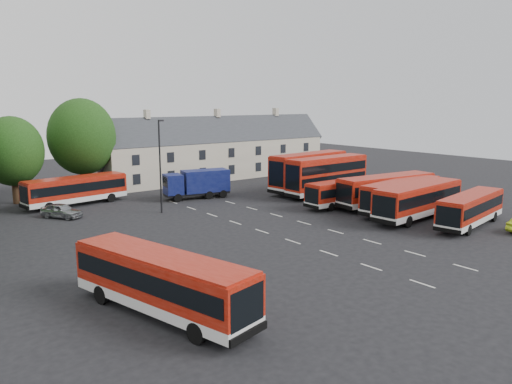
% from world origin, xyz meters
% --- Properties ---
extents(ground, '(140.00, 140.00, 0.00)m').
position_xyz_m(ground, '(0.00, 0.00, 0.00)').
color(ground, black).
rests_on(ground, ground).
extents(lane_markings, '(5.15, 33.80, 0.01)m').
position_xyz_m(lane_markings, '(2.50, 2.00, 0.01)').
color(lane_markings, beige).
rests_on(lane_markings, ground).
extents(terrace_houses, '(35.70, 7.13, 10.06)m').
position_xyz_m(terrace_houses, '(14.00, 30.00, 3.86)').
color(terrace_houses, beige).
rests_on(terrace_houses, ground).
extents(bus_row_a, '(10.64, 4.09, 2.94)m').
position_xyz_m(bus_row_a, '(16.02, -8.09, 1.77)').
color(bus_row_a, silver).
rests_on(bus_row_a, ground).
extents(bus_row_b, '(12.07, 3.73, 3.36)m').
position_xyz_m(bus_row_b, '(14.86, -3.43, 2.02)').
color(bus_row_b, silver).
rests_on(bus_row_b, ground).
extents(bus_row_c, '(11.83, 4.10, 3.28)m').
position_xyz_m(bus_row_c, '(15.84, -0.80, 1.97)').
color(bus_row_c, silver).
rests_on(bus_row_c, ground).
extents(bus_row_d, '(12.17, 4.06, 3.37)m').
position_xyz_m(bus_row_d, '(16.88, 1.88, 2.03)').
color(bus_row_d, silver).
rests_on(bus_row_d, ground).
extents(bus_row_e, '(9.95, 2.41, 2.81)m').
position_xyz_m(bus_row_e, '(13.74, 4.89, 1.69)').
color(bus_row_e, silver).
rests_on(bus_row_e, ground).
extents(bus_dd_south, '(11.43, 2.94, 4.66)m').
position_xyz_m(bus_dd_south, '(16.50, 10.29, 2.65)').
color(bus_dd_south, silver).
rests_on(bus_dd_south, ground).
extents(bus_dd_north, '(11.96, 3.92, 4.82)m').
position_xyz_m(bus_dd_north, '(16.64, 13.57, 2.74)').
color(bus_dd_north, silver).
rests_on(bus_dd_north, ground).
extents(bus_west, '(5.33, 12.00, 3.31)m').
position_xyz_m(bus_west, '(-14.81, -8.16, 1.99)').
color(bus_west, silver).
rests_on(bus_west, ground).
extents(bus_north, '(11.20, 3.92, 3.10)m').
position_xyz_m(bus_north, '(-9.03, 23.07, 1.86)').
color(bus_north, silver).
rests_on(bus_north, ground).
extents(box_truck, '(7.80, 3.82, 3.27)m').
position_xyz_m(box_truck, '(3.43, 18.29, 1.84)').
color(box_truck, black).
rests_on(box_truck, ground).
extents(silver_car, '(3.65, 4.42, 1.42)m').
position_xyz_m(silver_car, '(-12.16, 17.93, 0.71)').
color(silver_car, '#979A9E').
rests_on(silver_car, ground).
extents(lamppost, '(0.65, 0.32, 9.35)m').
position_xyz_m(lamppost, '(-3.45, 13.98, 4.99)').
color(lamppost, black).
rests_on(lamppost, ground).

